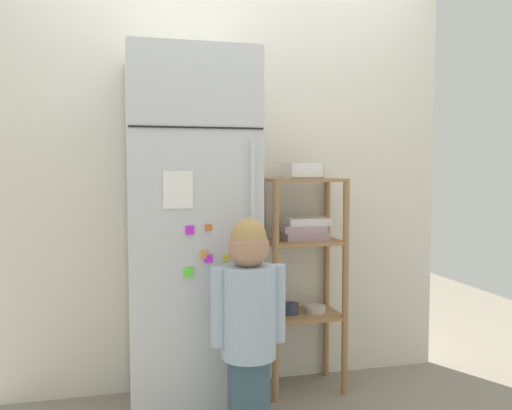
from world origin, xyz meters
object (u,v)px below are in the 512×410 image
at_px(pantry_shelf_unit, 303,257).
at_px(fruit_bin, 305,172).
at_px(refrigerator, 191,235).
at_px(child_standing, 249,311).

relative_size(pantry_shelf_unit, fruit_bin, 6.37).
bearing_deg(refrigerator, fruit_bin, 11.31).
distance_m(refrigerator, pantry_shelf_unit, 0.68).
bearing_deg(refrigerator, pantry_shelf_unit, 10.47).
bearing_deg(pantry_shelf_unit, refrigerator, -169.53).
xyz_separation_m(child_standing, pantry_shelf_unit, (0.46, 0.59, 0.13)).
height_order(refrigerator, child_standing, refrigerator).
relative_size(refrigerator, pantry_shelf_unit, 1.52).
distance_m(pantry_shelf_unit, fruit_bin, 0.49).
relative_size(child_standing, pantry_shelf_unit, 0.87).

